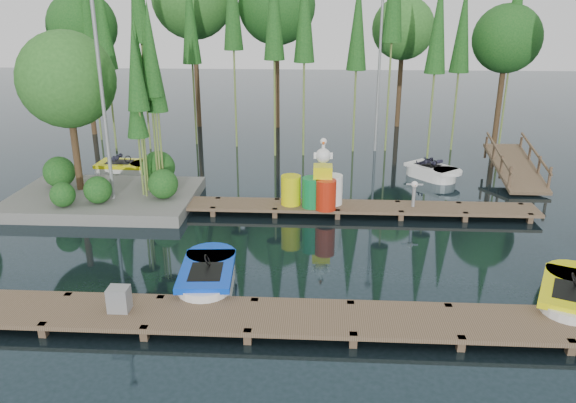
# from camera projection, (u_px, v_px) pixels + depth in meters

# --- Properties ---
(ground_plane) EXTENTS (90.00, 90.00, 0.00)m
(ground_plane) POSITION_uv_depth(u_px,v_px,m) (270.00, 242.00, 16.34)
(ground_plane) COLOR #1A2A31
(near_dock) EXTENTS (18.00, 1.50, 0.50)m
(near_dock) POSITION_uv_depth(u_px,v_px,m) (251.00, 317.00, 12.03)
(near_dock) COLOR brown
(near_dock) RESTS_ON ground
(far_dock) EXTENTS (15.00, 1.20, 0.50)m
(far_dock) POSITION_uv_depth(u_px,v_px,m) (307.00, 206.00, 18.56)
(far_dock) COLOR brown
(far_dock) RESTS_ON ground
(island) EXTENTS (6.20, 4.20, 6.75)m
(island) POSITION_uv_depth(u_px,v_px,m) (90.00, 111.00, 18.72)
(island) COLOR slate
(island) RESTS_ON ground
(tree_screen) EXTENTS (34.42, 18.53, 10.31)m
(tree_screen) POSITION_uv_depth(u_px,v_px,m) (243.00, 14.00, 24.38)
(tree_screen) COLOR #48321E
(tree_screen) RESTS_ON ground
(lamp_island) EXTENTS (0.30, 0.30, 7.25)m
(lamp_island) POSITION_uv_depth(u_px,v_px,m) (101.00, 82.00, 17.57)
(lamp_island) COLOR gray
(lamp_island) RESTS_ON ground
(lamp_rear) EXTENTS (0.30, 0.30, 7.25)m
(lamp_rear) POSITION_uv_depth(u_px,v_px,m) (380.00, 58.00, 25.05)
(lamp_rear) COLOR gray
(lamp_rear) RESTS_ON ground
(ramp) EXTENTS (1.50, 3.94, 1.49)m
(ramp) POSITION_uv_depth(u_px,v_px,m) (515.00, 167.00, 21.77)
(ramp) COLOR brown
(ramp) RESTS_ON ground
(boat_blue) EXTENTS (1.45, 2.85, 0.93)m
(boat_blue) POSITION_uv_depth(u_px,v_px,m) (208.00, 278.00, 13.63)
(boat_blue) COLOR white
(boat_blue) RESTS_ON ground
(boat_yellow_near) EXTENTS (2.31, 3.06, 0.94)m
(boat_yellow_near) POSITION_uv_depth(u_px,v_px,m) (571.00, 299.00, 12.69)
(boat_yellow_near) COLOR white
(boat_yellow_near) RESTS_ON ground
(boat_yellow_far) EXTENTS (2.77, 1.33, 1.37)m
(boat_yellow_far) POSITION_uv_depth(u_px,v_px,m) (126.00, 169.00, 22.52)
(boat_yellow_far) COLOR white
(boat_yellow_far) RESTS_ON ground
(boat_white_far) EXTENTS (2.41, 2.55, 1.15)m
(boat_white_far) POSITION_uv_depth(u_px,v_px,m) (432.00, 172.00, 22.25)
(boat_white_far) COLOR white
(boat_white_far) RESTS_ON ground
(utility_cabinet) EXTENTS (0.45, 0.38, 0.55)m
(utility_cabinet) POSITION_uv_depth(u_px,v_px,m) (119.00, 299.00, 12.07)
(utility_cabinet) COLOR gray
(utility_cabinet) RESTS_ON near_dock
(yellow_barrel) EXTENTS (0.65, 0.65, 0.98)m
(yellow_barrel) POSITION_uv_depth(u_px,v_px,m) (291.00, 190.00, 18.40)
(yellow_barrel) COLOR yellow
(yellow_barrel) RESTS_ON far_dock
(drum_cluster) EXTENTS (1.32, 1.21, 2.27)m
(drum_cluster) POSITION_uv_depth(u_px,v_px,m) (323.00, 187.00, 18.13)
(drum_cluster) COLOR #0D7D38
(drum_cluster) RESTS_ON far_dock
(seagull_post) EXTENTS (0.54, 0.29, 0.87)m
(seagull_post) POSITION_uv_depth(u_px,v_px,m) (414.00, 189.00, 18.15)
(seagull_post) COLOR gray
(seagull_post) RESTS_ON far_dock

